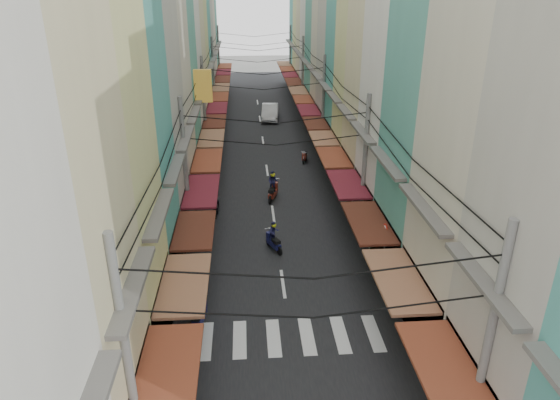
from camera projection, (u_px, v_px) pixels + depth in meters
name	position (u px, v px, depth m)	size (l,w,h in m)	color
ground	(280.00, 263.00, 26.16)	(160.00, 160.00, 0.00)	#63635E
road	(264.00, 147.00, 44.42)	(10.00, 80.00, 0.02)	black
sidewalk_left	(190.00, 148.00, 43.99)	(3.00, 80.00, 0.06)	gray
sidewalk_right	(336.00, 145.00, 44.85)	(3.00, 80.00, 0.06)	gray
crosswalk	(290.00, 337.00, 20.67)	(7.55, 2.40, 0.01)	silver
building_row_left	(157.00, 37.00, 36.83)	(7.80, 67.67, 23.70)	silver
building_row_right	(368.00, 41.00, 37.92)	(7.80, 68.98, 22.59)	teal
utility_poles	(265.00, 83.00, 37.22)	(10.20, 66.13, 8.20)	slate
white_car	(270.00, 119.00, 53.35)	(5.65, 2.22, 1.99)	silver
bicycle	(411.00, 274.00, 25.15)	(0.66, 1.76, 1.21)	black
moving_scooters	(257.00, 224.00, 29.08)	(7.39, 22.64, 2.01)	black
parked_scooters	(393.00, 309.00, 21.68)	(13.00, 13.18, 0.98)	black
pedestrians	(190.00, 226.00, 27.78)	(13.83, 24.17, 2.19)	#2A212C
market_umbrella	(455.00, 308.00, 18.98)	(2.29, 2.29, 2.41)	#B2B2B7
traffic_sign	(384.00, 240.00, 23.49)	(0.10, 0.70, 3.21)	slate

